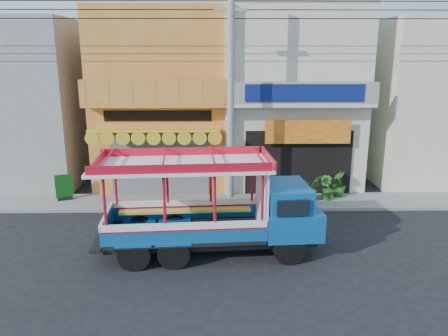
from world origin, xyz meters
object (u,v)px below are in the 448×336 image
utility_pole (235,82)px  songthaew_truck (226,207)px  green_sign (64,189)px  potted_plant_b (326,188)px  potted_plant_c (339,184)px  potted_plant_a (309,188)px

utility_pole → songthaew_truck: (-0.42, -3.94, -3.50)m
green_sign → potted_plant_b: size_ratio=1.05×
utility_pole → potted_plant_c: size_ratio=25.83×
utility_pole → potted_plant_c: utility_pole is taller
green_sign → potted_plant_c: size_ratio=1.00×
potted_plant_a → potted_plant_c: size_ratio=1.01×
green_sign → utility_pole: bearing=-8.0°
potted_plant_a → potted_plant_c: 1.51m
green_sign → potted_plant_c: potted_plant_c is taller
green_sign → potted_plant_c: (11.64, 0.27, 0.09)m
utility_pole → songthaew_truck: utility_pole is taller
songthaew_truck → green_sign: (-6.67, 4.94, -0.96)m
songthaew_truck → green_sign: size_ratio=6.43×
potted_plant_a → potted_plant_c: potted_plant_a is taller
potted_plant_a → potted_plant_b: bearing=-37.1°
potted_plant_a → potted_plant_b: 0.74m
utility_pole → potted_plant_b: size_ratio=27.20×
green_sign → potted_plant_a: (10.24, -0.31, 0.09)m
utility_pole → potted_plant_b: bearing=11.0°
songthaew_truck → potted_plant_a: bearing=52.4°
green_sign → potted_plant_b: green_sign is taller
songthaew_truck → potted_plant_b: 6.44m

